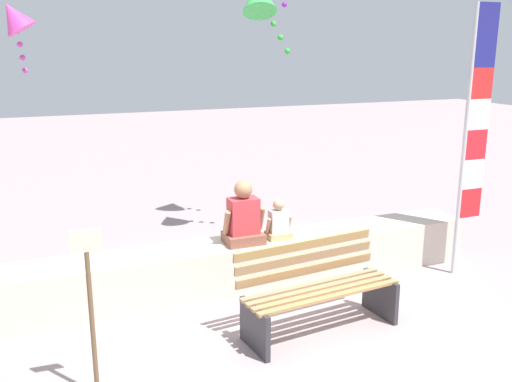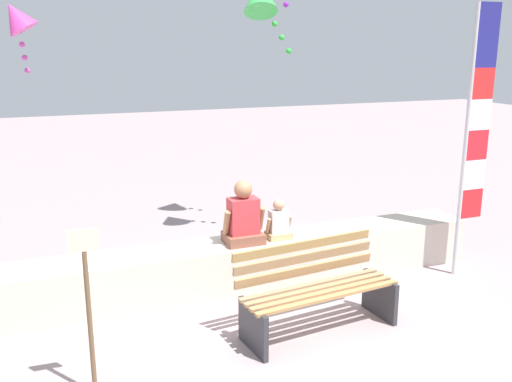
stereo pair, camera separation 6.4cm
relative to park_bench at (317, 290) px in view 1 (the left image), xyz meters
The scene contains 8 objects.
ground_plane 0.62m from the park_bench, 116.14° to the left, with size 40.00×40.00×0.00m, color gray.
seawall_ledge 1.28m from the park_bench, 99.19° to the left, with size 5.81×0.60×0.57m, color beige.
park_bench is the anchor object (origin of this frame).
person_adult 1.33m from the park_bench, 105.49° to the left, with size 0.49×0.36×0.75m.
person_child 1.26m from the park_bench, 84.61° to the left, with size 0.32×0.23×0.48m.
flag_banner 2.89m from the park_bench, 14.66° to the left, with size 0.36×0.05×3.30m.
kite_magenta 5.41m from the park_bench, 123.82° to the left, with size 0.61×0.69×1.02m.
sign_post 2.29m from the park_bench, behind, with size 0.24×0.04×1.44m.
Camera 1 is at (-2.35, -5.04, 2.80)m, focal length 39.46 mm.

